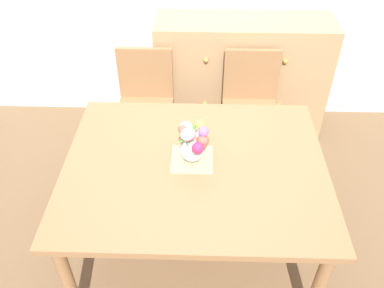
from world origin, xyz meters
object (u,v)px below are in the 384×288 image
(dresser, at_px, (241,77))
(flower_vase, at_px, (193,142))
(chair_right, at_px, (250,101))
(chair_left, at_px, (145,99))
(dining_table, at_px, (195,174))

(dresser, height_order, flower_vase, dresser)
(chair_right, distance_m, dresser, 0.39)
(chair_right, bearing_deg, flower_vase, 65.11)
(chair_right, xyz_separation_m, flower_vase, (-0.42, -0.91, 0.34))
(chair_right, bearing_deg, chair_left, 0.00)
(dining_table, xyz_separation_m, flower_vase, (-0.01, 0.03, 0.21))
(dining_table, bearing_deg, chair_left, 113.40)
(dining_table, xyz_separation_m, chair_left, (-0.41, 0.94, -0.13))
(dining_table, relative_size, chair_right, 1.65)
(chair_left, height_order, chair_right, same)
(chair_left, bearing_deg, dresser, -152.88)
(chair_left, xyz_separation_m, flower_vase, (0.39, -0.91, 0.34))
(chair_right, height_order, dresser, dresser)
(chair_right, relative_size, dresser, 0.64)
(chair_left, distance_m, flower_vase, 1.04)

